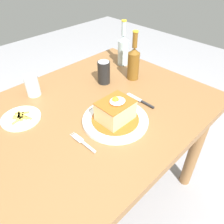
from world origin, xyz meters
TOP-DOWN VIEW (x-y plane):
  - ground_plane at (0.00, 0.00)m, footprint 6.00×6.00m
  - dining_table at (0.00, 0.00)m, footprint 1.14×0.88m
  - main_plate at (0.01, -0.14)m, footprint 0.29×0.29m
  - sandwich_meal at (0.01, -0.14)m, footprint 0.20×0.20m
  - fork at (-0.18, -0.16)m, footprint 0.02×0.14m
  - knife at (0.20, -0.15)m, footprint 0.02×0.17m
  - soda_can at (0.20, 0.13)m, footprint 0.07×0.07m
  - beer_bottle_clear at (0.43, 0.21)m, footprint 0.06×0.06m
  - beer_bottle_amber at (0.34, 0.05)m, footprint 0.06×0.06m
  - drinking_glass at (-0.13, 0.29)m, footprint 0.07×0.07m
  - side_plate_fries at (-0.28, 0.16)m, footprint 0.17×0.17m

SIDE VIEW (x-z plane):
  - ground_plane at x=0.00m, z-range 0.00..0.00m
  - dining_table at x=0.00m, z-range 0.25..0.97m
  - side_plate_fries at x=-0.28m, z-range 0.72..0.74m
  - fork at x=-0.18m, z-range 0.72..0.74m
  - knife at x=0.20m, z-range 0.72..0.74m
  - main_plate at x=0.01m, z-range 0.72..0.74m
  - drinking_glass at x=-0.13m, z-range 0.72..0.82m
  - sandwich_meal at x=0.01m, z-range 0.72..0.84m
  - soda_can at x=0.20m, z-range 0.72..0.85m
  - beer_bottle_clear at x=0.43m, z-range 0.69..0.96m
  - beer_bottle_amber at x=0.34m, z-range 0.69..0.96m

